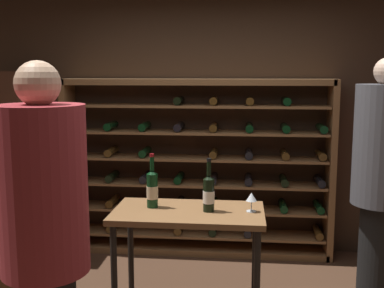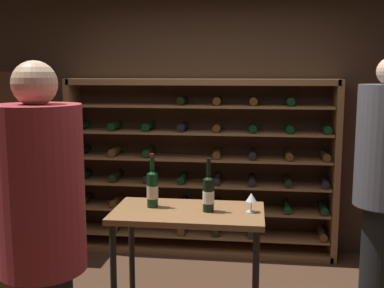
{
  "view_description": "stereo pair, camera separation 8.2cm",
  "coord_description": "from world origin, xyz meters",
  "views": [
    {
      "loc": [
        0.32,
        -2.98,
        1.82
      ],
      "look_at": [
        -0.02,
        0.26,
        1.33
      ],
      "focal_mm": 44.71,
      "sensor_mm": 36.0,
      "label": 1
    },
    {
      "loc": [
        0.4,
        -2.97,
        1.82
      ],
      "look_at": [
        -0.02,
        0.26,
        1.33
      ],
      "focal_mm": 44.71,
      "sensor_mm": 36.0,
      "label": 2
    }
  ],
  "objects": [
    {
      "name": "back_wall",
      "position": [
        0.0,
        1.91,
        1.33
      ],
      "size": [
        5.14,
        0.1,
        2.66
      ],
      "primitive_type": "cube",
      "color": "#3D2B1E",
      "rests_on": "ground"
    },
    {
      "name": "display_cabinet",
      "position": [
        -1.95,
        1.41,
        0.92
      ],
      "size": [
        0.44,
        0.36,
        1.83
      ],
      "primitive_type": "cube",
      "color": "#4C2D1E",
      "rests_on": "ground"
    },
    {
      "name": "wine_crate",
      "position": [
        -1.58,
        0.56,
        0.17
      ],
      "size": [
        0.51,
        0.38,
        0.34
      ],
      "primitive_type": "cube",
      "rotation": [
        0.0,
        0.0,
        -0.08
      ],
      "color": "brown",
      "rests_on": "ground"
    },
    {
      "name": "person_bystander_red_print",
      "position": [
        -0.68,
        -0.7,
        1.03
      ],
      "size": [
        0.45,
        0.45,
        1.88
      ],
      "rotation": [
        0.0,
        0.0,
        -2.6
      ],
      "color": "black",
      "rests_on": "ground"
    },
    {
      "name": "tasting_table",
      "position": [
        -0.04,
        0.2,
        0.77
      ],
      "size": [
        1.04,
        0.58,
        0.88
      ],
      "color": "brown",
      "rests_on": "ground"
    },
    {
      "name": "wine_bottle_gold_foil",
      "position": [
        0.1,
        0.19,
        1.01
      ],
      "size": [
        0.08,
        0.08,
        0.37
      ],
      "color": "black",
      "rests_on": "tasting_table"
    },
    {
      "name": "wine_bottle_green_slim",
      "position": [
        -0.3,
        0.25,
        1.02
      ],
      "size": [
        0.08,
        0.08,
        0.38
      ],
      "color": "black",
      "rests_on": "tasting_table"
    },
    {
      "name": "wine_rack",
      "position": [
        -0.11,
        1.7,
        0.87
      ],
      "size": [
        2.68,
        0.32,
        1.76
      ],
      "color": "brown",
      "rests_on": "ground"
    },
    {
      "name": "wine_glass_stemmed_left",
      "position": [
        0.39,
        0.21,
        0.98
      ],
      "size": [
        0.07,
        0.07,
        0.13
      ],
      "color": "silver",
      "rests_on": "tasting_table"
    }
  ]
}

